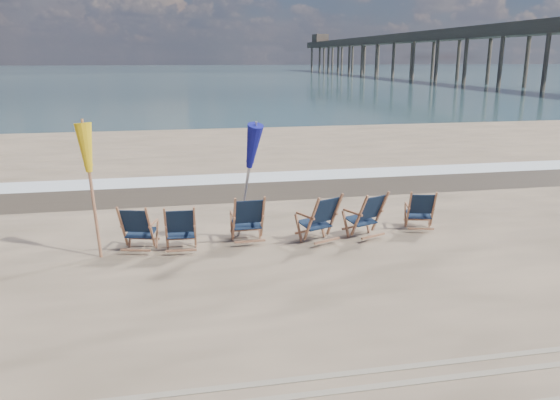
% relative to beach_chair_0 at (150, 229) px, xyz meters
% --- Properties ---
extents(ocean, '(400.00, 400.00, 0.00)m').
position_rel_beach_chair_0_xyz_m(ocean, '(2.38, 125.75, -0.46)').
color(ocean, '#334E55').
rests_on(ocean, ground).
extents(surf_foam, '(200.00, 1.40, 0.01)m').
position_rel_beach_chair_0_xyz_m(surf_foam, '(2.38, 6.05, -0.46)').
color(surf_foam, silver).
rests_on(surf_foam, ground).
extents(wet_sand_strip, '(200.00, 2.60, 0.00)m').
position_rel_beach_chair_0_xyz_m(wet_sand_strip, '(2.38, 4.55, -0.46)').
color(wet_sand_strip, '#42362A').
rests_on(wet_sand_strip, ground).
extents(beach_chair_0, '(0.75, 0.80, 0.92)m').
position_rel_beach_chair_0_xyz_m(beach_chair_0, '(0.00, 0.00, 0.00)').
color(beach_chair_0, '#111E33').
rests_on(beach_chair_0, ground).
extents(beach_chair_1, '(0.62, 0.69, 0.92)m').
position_rel_beach_chair_0_xyz_m(beach_chair_1, '(0.79, -0.11, -0.00)').
color(beach_chair_1, '#111E33').
rests_on(beach_chair_1, ground).
extents(beach_chair_2, '(0.65, 0.72, 0.98)m').
position_rel_beach_chair_0_xyz_m(beach_chair_2, '(2.09, 0.15, 0.03)').
color(beach_chair_2, '#111E33').
rests_on(beach_chair_2, ground).
extents(beach_chair_3, '(0.88, 0.92, 1.01)m').
position_rel_beach_chair_0_xyz_m(beach_chair_3, '(3.46, -0.00, 0.04)').
color(beach_chair_3, '#111E33').
rests_on(beach_chair_3, ground).
extents(beach_chair_4, '(0.84, 0.89, 0.98)m').
position_rel_beach_chair_0_xyz_m(beach_chair_4, '(4.42, 0.08, 0.03)').
color(beach_chair_4, '#111E33').
rests_on(beach_chair_4, ground).
extents(beach_chair_5, '(0.71, 0.76, 0.88)m').
position_rel_beach_chair_0_xyz_m(beach_chair_5, '(5.61, 0.19, -0.02)').
color(beach_chair_5, '#111E33').
rests_on(beach_chair_5, ground).
extents(umbrella_yellow, '(0.30, 0.30, 2.37)m').
position_rel_beach_chair_0_xyz_m(umbrella_yellow, '(-0.95, 0.08, 1.37)').
color(umbrella_yellow, '#A16848').
rests_on(umbrella_yellow, ground).
extents(umbrella_blue, '(0.30, 0.30, 2.40)m').
position_rel_beach_chair_0_xyz_m(umbrella_blue, '(1.80, 0.38, 1.40)').
color(umbrella_blue, '#A5A5AD').
rests_on(umbrella_blue, ground).
extents(fishing_pier, '(4.40, 140.00, 9.30)m').
position_rel_beach_chair_0_xyz_m(fishing_pier, '(40.38, 71.75, 4.19)').
color(fishing_pier, brown).
rests_on(fishing_pier, ground).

